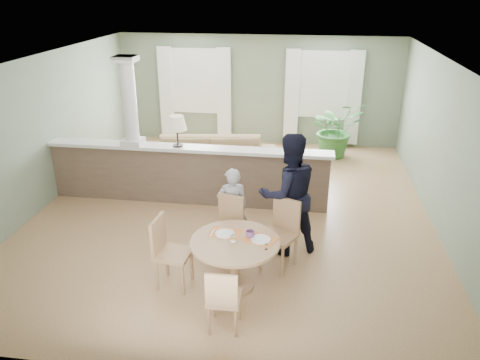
% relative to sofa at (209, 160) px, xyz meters
% --- Properties ---
extents(ground, '(8.00, 8.00, 0.00)m').
position_rel_sofa_xyz_m(ground, '(0.74, -1.40, -0.42)').
color(ground, tan).
rests_on(ground, ground).
extents(room_shell, '(7.02, 8.02, 2.71)m').
position_rel_sofa_xyz_m(room_shell, '(0.71, -0.77, 1.40)').
color(room_shell, gray).
rests_on(room_shell, ground).
extents(pony_wall, '(5.32, 0.38, 2.70)m').
position_rel_sofa_xyz_m(pony_wall, '(-0.24, -1.20, 0.29)').
color(pony_wall, brown).
rests_on(pony_wall, ground).
extents(sofa, '(2.97, 1.50, 0.83)m').
position_rel_sofa_xyz_m(sofa, '(0.00, 0.00, 0.00)').
color(sofa, '#92784F').
rests_on(sofa, ground).
extents(houseplant, '(1.54, 1.47, 1.34)m').
position_rel_sofa_xyz_m(houseplant, '(2.67, 1.80, 0.25)').
color(houseplant, '#2D6729').
rests_on(houseplant, ground).
extents(dining_table, '(1.19, 1.19, 0.82)m').
position_rel_sofa_xyz_m(dining_table, '(1.14, -3.73, 0.16)').
color(dining_table, tan).
rests_on(dining_table, ground).
extents(chair_far_boy, '(0.54, 0.54, 0.96)m').
position_rel_sofa_xyz_m(chair_far_boy, '(0.90, -2.94, 0.11)').
color(chair_far_boy, tan).
rests_on(chair_far_boy, ground).
extents(chair_far_man, '(0.62, 0.62, 1.02)m').
position_rel_sofa_xyz_m(chair_far_man, '(1.71, -3.06, 0.15)').
color(chair_far_man, tan).
rests_on(chair_far_man, ground).
extents(chair_near, '(0.40, 0.40, 0.87)m').
position_rel_sofa_xyz_m(chair_near, '(1.13, -4.62, 0.06)').
color(chair_near, tan).
rests_on(chair_near, ground).
extents(chair_side, '(0.50, 0.50, 1.01)m').
position_rel_sofa_xyz_m(chair_side, '(0.22, -3.79, 0.14)').
color(chair_side, tan).
rests_on(chair_side, ground).
extents(child_person, '(0.54, 0.43, 1.31)m').
position_rel_sofa_xyz_m(child_person, '(0.92, -2.65, 0.24)').
color(child_person, '#97969B').
rests_on(child_person, ground).
extents(man_person, '(1.13, 1.03, 1.90)m').
position_rel_sofa_xyz_m(man_person, '(1.77, -2.65, 0.53)').
color(man_person, black).
rests_on(man_person, ground).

